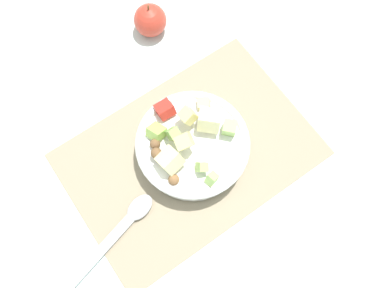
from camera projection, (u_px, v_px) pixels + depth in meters
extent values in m
plane|color=silver|center=(190.00, 154.00, 0.81)|extent=(2.40, 2.40, 0.00)
cube|color=gray|center=(190.00, 154.00, 0.81)|extent=(0.47, 0.32, 0.01)
cylinder|color=white|center=(192.00, 147.00, 0.79)|extent=(0.20, 0.20, 0.05)
torus|color=white|center=(192.00, 142.00, 0.76)|extent=(0.21, 0.21, 0.02)
cube|color=#A3CC6B|center=(230.00, 128.00, 0.76)|extent=(0.04, 0.04, 0.03)
sphere|color=brown|center=(156.00, 153.00, 0.74)|extent=(0.03, 0.03, 0.03)
cube|color=#93C160|center=(173.00, 133.00, 0.74)|extent=(0.02, 0.03, 0.03)
cube|color=#A3CC6B|center=(202.00, 167.00, 0.73)|extent=(0.03, 0.03, 0.03)
cube|color=beige|center=(170.00, 160.00, 0.73)|extent=(0.05, 0.05, 0.05)
cube|color=beige|center=(209.00, 120.00, 0.75)|extent=(0.06, 0.06, 0.04)
cube|color=red|center=(164.00, 110.00, 0.77)|extent=(0.03, 0.04, 0.03)
cube|color=#9EC656|center=(156.00, 132.00, 0.76)|extent=(0.04, 0.04, 0.03)
sphere|color=brown|center=(155.00, 144.00, 0.75)|extent=(0.03, 0.03, 0.03)
sphere|color=brown|center=(174.00, 180.00, 0.73)|extent=(0.03, 0.03, 0.03)
cube|color=#E5D684|center=(188.00, 116.00, 0.75)|extent=(0.03, 0.03, 0.04)
cube|color=#E5D684|center=(204.00, 105.00, 0.78)|extent=(0.03, 0.03, 0.03)
cube|color=#A3CC6B|center=(212.00, 179.00, 0.73)|extent=(0.03, 0.02, 0.03)
cube|color=#E5D684|center=(186.00, 144.00, 0.72)|extent=(0.04, 0.04, 0.04)
ellipsoid|color=#B7B7BC|center=(140.00, 207.00, 0.76)|extent=(0.06, 0.05, 0.01)
cube|color=#B7B7BC|center=(97.00, 255.00, 0.74)|extent=(0.19, 0.07, 0.01)
sphere|color=#BC3828|center=(150.00, 20.00, 0.88)|extent=(0.07, 0.07, 0.07)
cylinder|color=brown|center=(148.00, 8.00, 0.84)|extent=(0.00, 0.00, 0.01)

